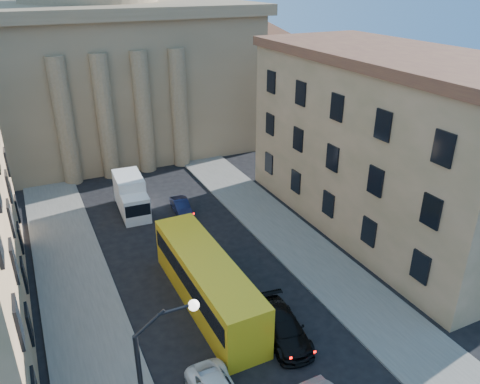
% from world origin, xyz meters
% --- Properties ---
extents(sidewalk_left, '(5.00, 60.00, 0.15)m').
position_xyz_m(sidewalk_left, '(-8.50, 18.00, 0.07)').
color(sidewalk_left, '#5B5A54').
rests_on(sidewalk_left, ground).
extents(sidewalk_right, '(5.00, 60.00, 0.15)m').
position_xyz_m(sidewalk_right, '(8.50, 18.00, 0.07)').
color(sidewalk_right, '#5B5A54').
rests_on(sidewalk_right, ground).
extents(church, '(68.02, 28.76, 36.60)m').
position_xyz_m(church, '(0.00, 55.47, 11.88)').
color(church, '#776449').
rests_on(church, ground).
extents(building_right, '(11.60, 26.60, 14.70)m').
position_xyz_m(building_right, '(17.00, 22.00, 7.42)').
color(building_right, tan).
rests_on(building_right, ground).
extents(car_right_mid, '(2.88, 5.62, 1.56)m').
position_xyz_m(car_right_mid, '(2.07, 13.11, 0.78)').
color(car_right_mid, black).
rests_on(car_right_mid, ground).
extents(car_right_far, '(1.69, 4.08, 1.38)m').
position_xyz_m(car_right_far, '(1.03, 17.27, 0.69)').
color(car_right_far, '#4C4C51').
rests_on(car_right_far, ground).
extents(car_right_distant, '(1.65, 3.93, 1.26)m').
position_xyz_m(car_right_distant, '(1.91, 31.20, 0.63)').
color(car_right_distant, black).
rests_on(car_right_distant, ground).
extents(city_bus, '(3.09, 12.62, 3.55)m').
position_xyz_m(city_bus, '(-0.84, 18.06, 1.91)').
color(city_bus, gold).
rests_on(city_bus, ground).
extents(box_truck, '(2.64, 6.05, 3.26)m').
position_xyz_m(box_truck, '(-2.05, 33.52, 1.54)').
color(box_truck, silver).
rests_on(box_truck, ground).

